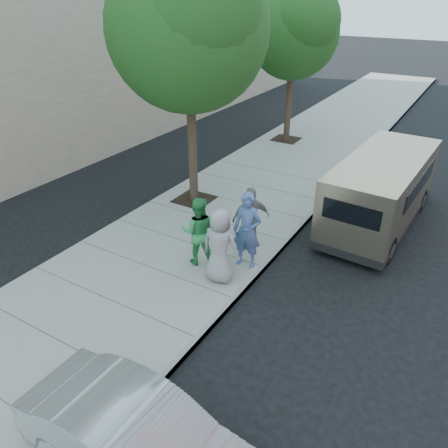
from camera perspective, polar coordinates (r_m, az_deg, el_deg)
The scene contains 12 objects.
ground at distance 11.91m, azimuth -1.23°, elevation -4.14°, with size 120.00×120.00×0.00m, color black.
sidewalk at distance 12.35m, azimuth -5.18°, elevation -2.54°, with size 5.00×60.00×0.15m, color gray.
curb_face at distance 11.30m, azimuth 5.01°, elevation -5.84°, with size 0.12×60.00×0.16m, color gray.
tree_near at distance 13.29m, azimuth -4.56°, elevation 24.69°, with size 4.62×4.60×7.53m.
tree_far at distance 20.02m, azimuth 9.24°, elevation 23.88°, with size 3.92×3.80×6.49m.
parking_meter at distance 10.30m, azimuth -0.71°, elevation -2.04°, with size 0.31×0.18×1.44m.
van at distance 13.78m, azimuth 19.91°, elevation 4.23°, with size 2.26×5.93×2.16m.
sedan at distance 7.12m, azimuth -10.57°, elevation -26.49°, with size 1.41×4.04×1.33m, color #A1A5A8.
person_officer at distance 10.78m, azimuth 3.05°, elevation -0.85°, with size 0.73×0.48×2.00m, color #4A669F.
person_green_shirt at distance 10.93m, azimuth -3.35°, elevation -0.94°, with size 0.88×0.69×1.82m, color green.
person_gray_shirt at distance 10.25m, azimuth -0.52°, elevation -2.87°, with size 0.92×0.60×1.89m, color #9D9D9F.
person_striped_polo at distance 11.63m, azimuth 3.57°, elevation 0.80°, with size 1.03×0.43×1.75m, color gray.
Camera 1 is at (5.35, -8.46, 6.46)m, focal length 35.00 mm.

